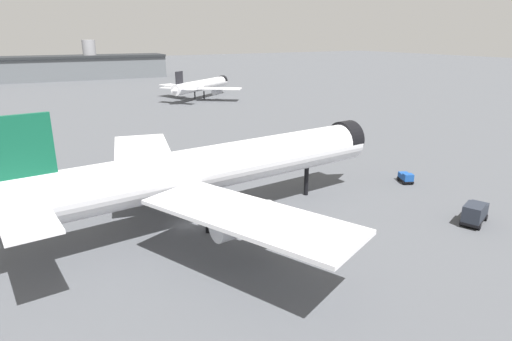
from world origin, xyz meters
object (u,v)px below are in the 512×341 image
at_px(airliner_near_gate, 210,169).
at_px(traffic_cone_near_nose, 72,173).
at_px(service_truck_front, 475,213).
at_px(baggage_tug_wing, 406,177).
at_px(airliner_far_taxiway, 201,85).

relative_size(airliner_near_gate, traffic_cone_near_nose, 78.56).
height_order(service_truck_front, baggage_tug_wing, service_truck_front).
distance_m(airliner_far_taxiway, traffic_cone_near_nose, 98.90).
bearing_deg(traffic_cone_near_nose, airliner_far_taxiway, 52.92).
height_order(airliner_near_gate, baggage_tug_wing, airliner_near_gate).
bearing_deg(baggage_tug_wing, service_truck_front, 7.20).
bearing_deg(airliner_far_taxiway, traffic_cone_near_nose, -162.29).
bearing_deg(baggage_tug_wing, airliner_near_gate, -69.05).
bearing_deg(airliner_near_gate, traffic_cone_near_nose, 109.27).
distance_m(airliner_far_taxiway, baggage_tug_wing, 112.93).
bearing_deg(airliner_far_taxiway, baggage_tug_wing, -129.90).
distance_m(airliner_near_gate, airliner_far_taxiway, 119.14).
distance_m(service_truck_front, baggage_tug_wing, 17.47).
relative_size(service_truck_front, baggage_tug_wing, 1.67).
bearing_deg(traffic_cone_near_nose, airliner_near_gate, -65.68).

